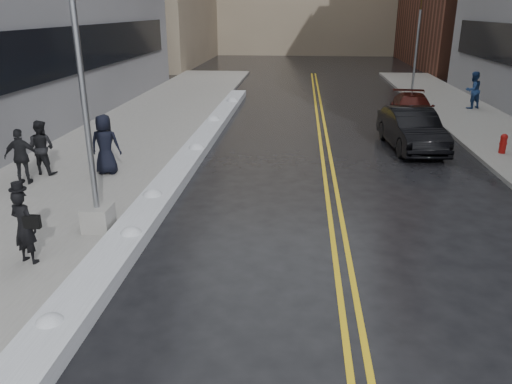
% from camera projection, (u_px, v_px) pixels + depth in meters
% --- Properties ---
extents(ground, '(160.00, 160.00, 0.00)m').
position_uv_depth(ground, '(221.00, 284.00, 10.02)').
color(ground, black).
rests_on(ground, ground).
extents(sidewalk_west, '(5.50, 50.00, 0.15)m').
position_uv_depth(sidewalk_west, '(117.00, 146.00, 19.82)').
color(sidewalk_west, gray).
rests_on(sidewalk_west, ground).
extents(lane_line_left, '(0.12, 50.00, 0.01)m').
position_uv_depth(lane_line_left, '(322.00, 152.00, 19.17)').
color(lane_line_left, gold).
rests_on(lane_line_left, ground).
extents(lane_line_right, '(0.12, 50.00, 0.01)m').
position_uv_depth(lane_line_right, '(330.00, 153.00, 19.14)').
color(lane_line_right, gold).
rests_on(lane_line_right, ground).
extents(snow_ridge, '(0.90, 30.00, 0.34)m').
position_uv_depth(snow_ridge, '(188.00, 160.00, 17.64)').
color(snow_ridge, silver).
rests_on(snow_ridge, ground).
extents(lamppost, '(0.65, 0.65, 7.62)m').
position_uv_depth(lamppost, '(88.00, 134.00, 11.29)').
color(lamppost, gray).
rests_on(lamppost, sidewalk_west).
extents(fire_hydrant, '(0.26, 0.26, 0.73)m').
position_uv_depth(fire_hydrant, '(503.00, 143.00, 18.42)').
color(fire_hydrant, maroon).
rests_on(fire_hydrant, sidewalk_east).
extents(traffic_signal, '(0.16, 0.20, 6.00)m').
position_uv_depth(traffic_signal, '(417.00, 40.00, 30.56)').
color(traffic_signal, gray).
rests_on(traffic_signal, sidewalk_east).
extents(pedestrian_fedora, '(0.68, 0.54, 1.62)m').
position_uv_depth(pedestrian_fedora, '(24.00, 227.00, 10.32)').
color(pedestrian_fedora, black).
rests_on(pedestrian_fedora, sidewalk_west).
extents(pedestrian_b, '(0.95, 0.80, 1.76)m').
position_uv_depth(pedestrian_b, '(42.00, 147.00, 15.95)').
color(pedestrian_b, black).
rests_on(pedestrian_b, sidewalk_west).
extents(pedestrian_c, '(0.96, 0.64, 1.93)m').
position_uv_depth(pedestrian_c, '(105.00, 144.00, 15.95)').
color(pedestrian_c, black).
rests_on(pedestrian_c, sidewalk_west).
extents(pedestrian_d, '(1.06, 0.60, 1.71)m').
position_uv_depth(pedestrian_d, '(22.00, 157.00, 15.01)').
color(pedestrian_d, black).
rests_on(pedestrian_d, sidewalk_west).
extents(pedestrian_east, '(1.18, 1.09, 1.94)m').
position_uv_depth(pedestrian_east, '(473.00, 90.00, 26.55)').
color(pedestrian_east, navy).
rests_on(pedestrian_east, sidewalk_east).
extents(car_black, '(2.10, 4.90, 1.57)m').
position_uv_depth(car_black, '(412.00, 129.00, 19.44)').
color(car_black, black).
rests_on(car_black, ground).
extents(car_maroon, '(2.19, 4.69, 1.32)m').
position_uv_depth(car_maroon, '(413.00, 109.00, 24.04)').
color(car_maroon, '#380C09').
rests_on(car_maroon, ground).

